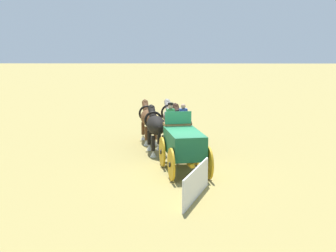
{
  "coord_description": "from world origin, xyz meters",
  "views": [
    {
      "loc": [
        -18.62,
        0.44,
        5.33
      ],
      "look_at": [
        4.36,
        0.74,
        1.2
      ],
      "focal_mm": 48.79,
      "sensor_mm": 36.0,
      "label": 1
    }
  ],
  "objects_px": {
    "draft_horse_lead_near": "(149,118)",
    "draft_horse_lead_off": "(172,117)",
    "draft_horse_rear_off": "(181,124)",
    "draft_horse_rear_near": "(156,126)",
    "show_wagon": "(183,143)"
  },
  "relations": [
    {
      "from": "draft_horse_lead_near",
      "to": "draft_horse_lead_off",
      "type": "distance_m",
      "value": 1.3
    },
    {
      "from": "draft_horse_rear_off",
      "to": "draft_horse_lead_off",
      "type": "distance_m",
      "value": 2.6
    },
    {
      "from": "draft_horse_rear_near",
      "to": "draft_horse_lead_near",
      "type": "bearing_deg",
      "value": 10.89
    },
    {
      "from": "draft_horse_rear_off",
      "to": "draft_horse_lead_off",
      "type": "xyz_separation_m",
      "value": [
        2.55,
        0.49,
        -0.06
      ]
    },
    {
      "from": "show_wagon",
      "to": "draft_horse_rear_near",
      "type": "height_order",
      "value": "show_wagon"
    },
    {
      "from": "draft_horse_lead_near",
      "to": "draft_horse_lead_off",
      "type": "relative_size",
      "value": 1.03
    },
    {
      "from": "show_wagon",
      "to": "draft_horse_lead_off",
      "type": "distance_m",
      "value": 6.16
    },
    {
      "from": "show_wagon",
      "to": "draft_horse_lead_near",
      "type": "relative_size",
      "value": 1.86
    },
    {
      "from": "draft_horse_lead_off",
      "to": "draft_horse_rear_off",
      "type": "bearing_deg",
      "value": -169.11
    },
    {
      "from": "show_wagon",
      "to": "draft_horse_rear_off",
      "type": "bearing_deg",
      "value": 0.46
    },
    {
      "from": "draft_horse_rear_near",
      "to": "draft_horse_lead_off",
      "type": "relative_size",
      "value": 1.01
    },
    {
      "from": "show_wagon",
      "to": "draft_horse_lead_near",
      "type": "distance_m",
      "value": 6.18
    },
    {
      "from": "draft_horse_lead_near",
      "to": "draft_horse_lead_off",
      "type": "bearing_deg",
      "value": -79.74
    },
    {
      "from": "draft_horse_rear_near",
      "to": "draft_horse_lead_off",
      "type": "distance_m",
      "value": 2.9
    },
    {
      "from": "show_wagon",
      "to": "draft_horse_rear_near",
      "type": "bearing_deg",
      "value": 21.3
    }
  ]
}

